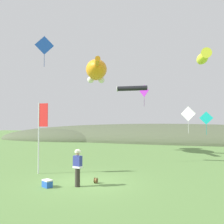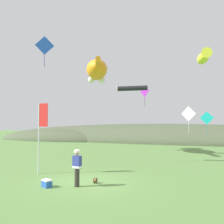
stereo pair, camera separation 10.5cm
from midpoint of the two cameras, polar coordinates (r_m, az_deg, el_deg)
ground_plane at (r=13.26m, az=-5.80°, el=-15.85°), size 120.00×120.00×0.00m
distant_hill_ridge at (r=41.40m, az=9.31°, el=-6.49°), size 63.17×15.79×5.53m
festival_attendant at (r=12.43m, az=-7.75°, el=-12.28°), size 0.46×0.34×1.77m
kite_spool at (r=13.17m, az=-3.60°, el=-15.34°), size 0.13×0.28×0.28m
picnic_cooler at (r=12.76m, az=-14.45°, el=-15.50°), size 0.58×0.51×0.36m
festival_banner_pole at (r=15.67m, az=-15.75°, el=-3.31°), size 0.66×0.08×4.28m
kite_giant_cat at (r=25.61m, az=-3.38°, el=9.39°), size 3.70×6.80×2.21m
kite_fish_windsock at (r=20.81m, az=20.29°, el=11.60°), size 1.21×2.96×0.88m
kite_tube_streamer at (r=19.06m, az=4.70°, el=5.42°), size 2.34×0.61×0.44m
kite_diamond_white at (r=19.19m, az=17.23°, el=-0.44°), size 1.05×0.35×2.00m
kite_diamond_violet at (r=23.79m, az=7.60°, el=4.75°), size 0.99×0.61×2.05m
kite_diamond_teal at (r=23.39m, az=20.98°, el=-1.33°), size 1.16×0.03×2.06m
kite_diamond_blue at (r=19.40m, az=-15.00°, el=14.44°), size 1.15×0.77×2.27m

